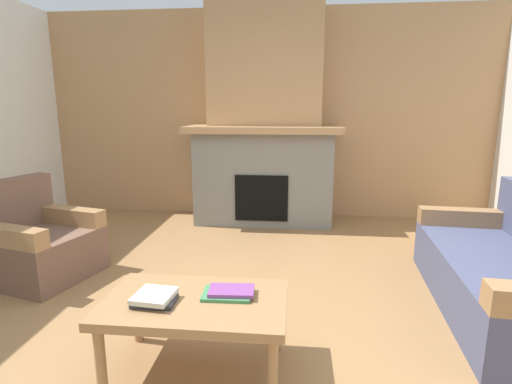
# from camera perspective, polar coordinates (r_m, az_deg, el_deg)

# --- Properties ---
(ground) EXTENTS (9.00, 9.00, 0.00)m
(ground) POSITION_cam_1_polar(r_m,az_deg,el_deg) (2.82, -3.46, -18.96)
(ground) COLOR olive
(wall_back_wood_panel) EXTENTS (6.00, 0.12, 2.70)m
(wall_back_wood_panel) POSITION_cam_1_polar(r_m,az_deg,el_deg) (5.39, 1.55, 11.05)
(wall_back_wood_panel) COLOR tan
(wall_back_wood_panel) RESTS_ON ground
(fireplace) EXTENTS (1.90, 0.82, 2.70)m
(fireplace) POSITION_cam_1_polar(r_m,az_deg,el_deg) (5.03, 1.21, 8.84)
(fireplace) COLOR gray
(fireplace) RESTS_ON ground
(couch) EXTENTS (0.99, 1.86, 0.85)m
(couch) POSITION_cam_1_polar(r_m,az_deg,el_deg) (3.41, 33.03, -9.93)
(couch) COLOR #474C6B
(couch) RESTS_ON ground
(armchair) EXTENTS (0.93, 0.93, 0.85)m
(armchair) POSITION_cam_1_polar(r_m,az_deg,el_deg) (3.93, -29.02, -6.61)
(armchair) COLOR brown
(armchair) RESTS_ON ground
(coffee_table) EXTENTS (1.00, 0.60, 0.43)m
(coffee_table) POSITION_cam_1_polar(r_m,az_deg,el_deg) (2.28, -8.76, -16.29)
(coffee_table) COLOR #997047
(coffee_table) RESTS_ON ground
(book_stack_near_edge) EXTENTS (0.23, 0.22, 0.05)m
(book_stack_near_edge) POSITION_cam_1_polar(r_m,az_deg,el_deg) (2.24, -14.49, -14.64)
(book_stack_near_edge) COLOR #2D2D33
(book_stack_near_edge) RESTS_ON coffee_table
(book_stack_center) EXTENTS (0.29, 0.19, 0.04)m
(book_stack_center) POSITION_cam_1_polar(r_m,az_deg,el_deg) (2.26, -3.92, -14.29)
(book_stack_center) COLOR #3D7F4C
(book_stack_center) RESTS_ON coffee_table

